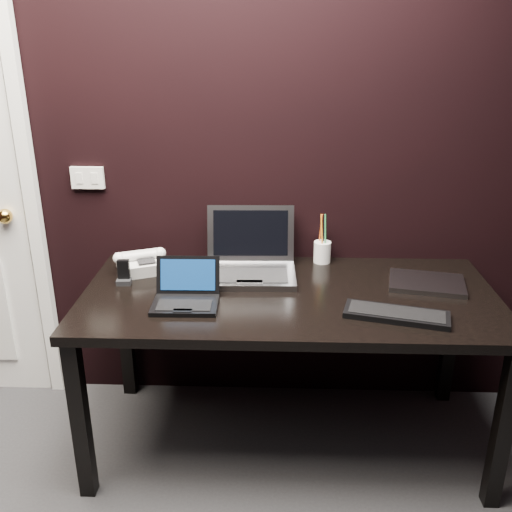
{
  "coord_description": "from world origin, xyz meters",
  "views": [
    {
      "loc": [
        0.24,
        -0.73,
        1.74
      ],
      "look_at": [
        0.16,
        1.35,
        0.92
      ],
      "focal_mm": 40.0,
      "sensor_mm": 36.0,
      "label": 1
    }
  ],
  "objects_px": {
    "ext_keyboard": "(396,314)",
    "desk_phone": "(140,263)",
    "silver_laptop": "(250,263)",
    "desk": "(289,310)",
    "netbook": "(186,296)",
    "closed_laptop": "(427,283)",
    "mobile_phone": "(124,275)",
    "pen_cup": "(322,251)"
  },
  "relations": [
    {
      "from": "desk",
      "to": "netbook",
      "type": "xyz_separation_m",
      "value": [
        -0.41,
        -0.12,
        0.11
      ]
    },
    {
      "from": "desk",
      "to": "mobile_phone",
      "type": "xyz_separation_m",
      "value": [
        -0.7,
        0.07,
        0.12
      ]
    },
    {
      "from": "closed_laptop",
      "to": "desk",
      "type": "bearing_deg",
      "value": -170.86
    },
    {
      "from": "desk",
      "to": "silver_laptop",
      "type": "xyz_separation_m",
      "value": [
        -0.17,
        0.19,
        0.13
      ]
    },
    {
      "from": "desk",
      "to": "mobile_phone",
      "type": "height_order",
      "value": "mobile_phone"
    },
    {
      "from": "netbook",
      "to": "desk_phone",
      "type": "bearing_deg",
      "value": 128.83
    },
    {
      "from": "ext_keyboard",
      "to": "closed_laptop",
      "type": "bearing_deg",
      "value": 58.14
    },
    {
      "from": "silver_laptop",
      "to": "mobile_phone",
      "type": "relative_size",
      "value": 3.86
    },
    {
      "from": "desk_phone",
      "to": "pen_cup",
      "type": "xyz_separation_m",
      "value": [
        0.82,
        0.15,
        0.01
      ]
    },
    {
      "from": "mobile_phone",
      "to": "netbook",
      "type": "bearing_deg",
      "value": -32.48
    },
    {
      "from": "netbook",
      "to": "closed_laptop",
      "type": "height_order",
      "value": "netbook"
    },
    {
      "from": "netbook",
      "to": "ext_keyboard",
      "type": "height_order",
      "value": "netbook"
    },
    {
      "from": "closed_laptop",
      "to": "desk_phone",
      "type": "distance_m",
      "value": 1.25
    },
    {
      "from": "mobile_phone",
      "to": "closed_laptop",
      "type": "bearing_deg",
      "value": 1.08
    },
    {
      "from": "silver_laptop",
      "to": "ext_keyboard",
      "type": "relative_size",
      "value": 0.99
    },
    {
      "from": "ext_keyboard",
      "to": "desk_phone",
      "type": "xyz_separation_m",
      "value": [
        -1.06,
        0.4,
        0.03
      ]
    },
    {
      "from": "desk_phone",
      "to": "mobile_phone",
      "type": "xyz_separation_m",
      "value": [
        -0.04,
        -0.13,
        -0.0
      ]
    },
    {
      "from": "netbook",
      "to": "silver_laptop",
      "type": "relative_size",
      "value": 0.64
    },
    {
      "from": "desk",
      "to": "netbook",
      "type": "distance_m",
      "value": 0.44
    },
    {
      "from": "ext_keyboard",
      "to": "desk_phone",
      "type": "relative_size",
      "value": 1.67
    },
    {
      "from": "silver_laptop",
      "to": "pen_cup",
      "type": "xyz_separation_m",
      "value": [
        0.33,
        0.16,
        0.0
      ]
    },
    {
      "from": "netbook",
      "to": "desk_phone",
      "type": "xyz_separation_m",
      "value": [
        -0.25,
        0.31,
        0.01
      ]
    },
    {
      "from": "closed_laptop",
      "to": "mobile_phone",
      "type": "xyz_separation_m",
      "value": [
        -1.28,
        -0.02,
        0.03
      ]
    },
    {
      "from": "netbook",
      "to": "closed_laptop",
      "type": "bearing_deg",
      "value": 12.0
    },
    {
      "from": "desk",
      "to": "mobile_phone",
      "type": "bearing_deg",
      "value": 174.35
    },
    {
      "from": "ext_keyboard",
      "to": "mobile_phone",
      "type": "bearing_deg",
      "value": 166.06
    },
    {
      "from": "mobile_phone",
      "to": "pen_cup",
      "type": "xyz_separation_m",
      "value": [
        0.86,
        0.27,
        0.02
      ]
    },
    {
      "from": "desk_phone",
      "to": "pen_cup",
      "type": "height_order",
      "value": "pen_cup"
    },
    {
      "from": "ext_keyboard",
      "to": "desk_phone",
      "type": "distance_m",
      "value": 1.13
    },
    {
      "from": "pen_cup",
      "to": "netbook",
      "type": "bearing_deg",
      "value": -140.91
    },
    {
      "from": "silver_laptop",
      "to": "closed_laptop",
      "type": "height_order",
      "value": "silver_laptop"
    },
    {
      "from": "desk",
      "to": "ext_keyboard",
      "type": "relative_size",
      "value": 4.18
    },
    {
      "from": "netbook",
      "to": "closed_laptop",
      "type": "xyz_separation_m",
      "value": [
        0.99,
        0.21,
        -0.02
      ]
    },
    {
      "from": "desk",
      "to": "mobile_phone",
      "type": "relative_size",
      "value": 16.3
    },
    {
      "from": "ext_keyboard",
      "to": "silver_laptop",
      "type": "bearing_deg",
      "value": 145.48
    },
    {
      "from": "desk",
      "to": "desk_phone",
      "type": "distance_m",
      "value": 0.7
    },
    {
      "from": "silver_laptop",
      "to": "ext_keyboard",
      "type": "height_order",
      "value": "silver_laptop"
    },
    {
      "from": "desk_phone",
      "to": "pen_cup",
      "type": "bearing_deg",
      "value": 10.18
    },
    {
      "from": "netbook",
      "to": "ext_keyboard",
      "type": "bearing_deg",
      "value": -6.12
    },
    {
      "from": "pen_cup",
      "to": "mobile_phone",
      "type": "bearing_deg",
      "value": -162.33
    },
    {
      "from": "silver_laptop",
      "to": "desk_phone",
      "type": "xyz_separation_m",
      "value": [
        -0.49,
        0.01,
        -0.01
      ]
    },
    {
      "from": "desk",
      "to": "netbook",
      "type": "relative_size",
      "value": 6.59
    }
  ]
}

